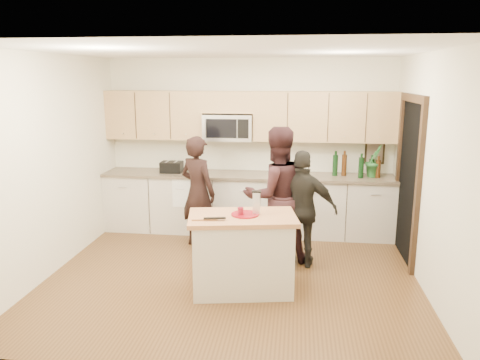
# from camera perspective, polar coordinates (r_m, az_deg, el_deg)

# --- Properties ---
(floor) EXTENTS (4.50, 4.50, 0.00)m
(floor) POSITION_cam_1_polar(r_m,az_deg,el_deg) (5.94, -0.92, -11.53)
(floor) COLOR brown
(floor) RESTS_ON ground
(room_shell) EXTENTS (4.52, 4.02, 2.71)m
(room_shell) POSITION_cam_1_polar(r_m,az_deg,el_deg) (5.47, -0.98, 5.26)
(room_shell) COLOR beige
(room_shell) RESTS_ON ground
(back_cabinetry) EXTENTS (4.50, 0.66, 0.94)m
(back_cabinetry) POSITION_cam_1_polar(r_m,az_deg,el_deg) (7.37, 0.90, -2.83)
(back_cabinetry) COLOR beige
(back_cabinetry) RESTS_ON ground
(upper_cabinetry) EXTENTS (4.50, 0.33, 0.75)m
(upper_cabinetry) POSITION_cam_1_polar(r_m,az_deg,el_deg) (7.27, 1.32, 7.96)
(upper_cabinetry) COLOR tan
(upper_cabinetry) RESTS_ON ground
(microwave) EXTENTS (0.76, 0.41, 0.40)m
(microwave) POSITION_cam_1_polar(r_m,az_deg,el_deg) (7.29, -1.42, 6.45)
(microwave) COLOR silver
(microwave) RESTS_ON ground
(doorway) EXTENTS (0.06, 1.25, 2.20)m
(doorway) POSITION_cam_1_polar(r_m,az_deg,el_deg) (6.57, 19.87, 0.67)
(doorway) COLOR black
(doorway) RESTS_ON ground
(framed_picture) EXTENTS (0.30, 0.03, 0.38)m
(framed_picture) POSITION_cam_1_polar(r_m,az_deg,el_deg) (7.54, 16.10, 3.33)
(framed_picture) COLOR black
(framed_picture) RESTS_ON ground
(dish_towel) EXTENTS (0.34, 0.60, 0.48)m
(dish_towel) POSITION_cam_1_polar(r_m,az_deg,el_deg) (7.27, -6.72, -0.45)
(dish_towel) COLOR white
(dish_towel) RESTS_ON ground
(island) EXTENTS (1.30, 0.90, 0.90)m
(island) POSITION_cam_1_polar(r_m,az_deg,el_deg) (5.39, 0.29, -8.88)
(island) COLOR beige
(island) RESTS_ON ground
(red_plate) EXTENTS (0.31, 0.31, 0.02)m
(red_plate) POSITION_cam_1_polar(r_m,az_deg,el_deg) (5.26, 0.62, -4.21)
(red_plate) COLOR maroon
(red_plate) RESTS_ON island
(box_grater) EXTENTS (0.10, 0.07, 0.26)m
(box_grater) POSITION_cam_1_polar(r_m,az_deg,el_deg) (5.25, 2.03, -2.66)
(box_grater) COLOR silver
(box_grater) RESTS_ON red_plate
(drink_glass) EXTENTS (0.07, 0.07, 0.10)m
(drink_glass) POSITION_cam_1_polar(r_m,az_deg,el_deg) (5.22, 0.06, -3.89)
(drink_glass) COLOR maroon
(drink_glass) RESTS_ON island
(cutting_board) EXTENTS (0.31, 0.22, 0.02)m
(cutting_board) POSITION_cam_1_polar(r_m,az_deg,el_deg) (5.15, -4.30, -4.61)
(cutting_board) COLOR #B3774A
(cutting_board) RESTS_ON island
(tongs) EXTENTS (0.24, 0.08, 0.02)m
(tongs) POSITION_cam_1_polar(r_m,az_deg,el_deg) (5.06, -3.10, -4.67)
(tongs) COLOR black
(tongs) RESTS_ON cutting_board
(knife) EXTENTS (0.19, 0.05, 0.01)m
(knife) POSITION_cam_1_polar(r_m,az_deg,el_deg) (5.09, -3.23, -4.67)
(knife) COLOR silver
(knife) RESTS_ON cutting_board
(toaster) EXTENTS (0.33, 0.24, 0.17)m
(toaster) POSITION_cam_1_polar(r_m,az_deg,el_deg) (7.44, -8.33, 1.58)
(toaster) COLOR black
(toaster) RESTS_ON back_cabinetry
(bottle_cluster) EXTENTS (0.70, 0.31, 0.38)m
(bottle_cluster) POSITION_cam_1_polar(r_m,az_deg,el_deg) (7.28, 14.45, 1.81)
(bottle_cluster) COLOR black
(bottle_cluster) RESTS_ON back_cabinetry
(orchid) EXTENTS (0.34, 0.35, 0.50)m
(orchid) POSITION_cam_1_polar(r_m,az_deg,el_deg) (7.29, 16.02, 2.29)
(orchid) COLOR #307934
(orchid) RESTS_ON back_cabinetry
(woman_left) EXTENTS (0.70, 0.63, 1.61)m
(woman_left) POSITION_cam_1_polar(r_m,az_deg,el_deg) (6.70, -5.15, -1.47)
(woman_left) COLOR black
(woman_left) RESTS_ON ground
(woman_center) EXTENTS (1.07, 0.97, 1.81)m
(woman_center) POSITION_cam_1_polar(r_m,az_deg,el_deg) (6.10, 4.43, -1.94)
(woman_center) COLOR black
(woman_center) RESTS_ON ground
(woman_right) EXTENTS (0.93, 0.47, 1.52)m
(woman_right) POSITION_cam_1_polar(r_m,az_deg,el_deg) (6.03, 7.58, -3.58)
(woman_right) COLOR black
(woman_right) RESTS_ON ground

